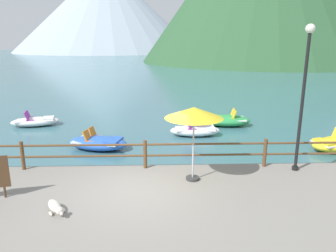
# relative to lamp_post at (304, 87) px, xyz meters

# --- Properties ---
(ground_plane) EXTENTS (200.00, 200.00, 0.00)m
(ground_plane) POSITION_rel_lamp_post_xyz_m (-4.88, 38.79, -3.12)
(ground_plane) COLOR #3D6B75
(promenade_dock) EXTENTS (28.00, 8.00, 0.40)m
(promenade_dock) POSITION_rel_lamp_post_xyz_m (-4.88, -3.41, -2.92)
(promenade_dock) COLOR gray
(promenade_dock) RESTS_ON ground
(dock_railing) EXTENTS (23.92, 0.12, 0.95)m
(dock_railing) POSITION_rel_lamp_post_xyz_m (-4.88, 0.34, -2.14)
(dock_railing) COLOR brown
(dock_railing) RESTS_ON promenade_dock
(lamp_post) EXTENTS (0.28, 0.28, 4.56)m
(lamp_post) POSITION_rel_lamp_post_xyz_m (0.00, 0.00, 0.00)
(lamp_post) COLOR black
(lamp_post) RESTS_ON promenade_dock
(beach_umbrella) EXTENTS (1.70, 1.70, 2.24)m
(beach_umbrella) POSITION_rel_lamp_post_xyz_m (-3.42, -0.64, -0.67)
(beach_umbrella) COLOR #B2B2B7
(beach_umbrella) RESTS_ON promenade_dock
(dog_resting) EXTENTS (0.64, 0.94, 0.26)m
(dog_resting) POSITION_rel_lamp_post_xyz_m (-6.99, -2.41, -2.60)
(dog_resting) COLOR beige
(dog_resting) RESTS_ON promenade_dock
(pedal_boat_1) EXTENTS (2.41, 1.16, 1.21)m
(pedal_boat_1) POSITION_rel_lamp_post_xyz_m (-2.66, 5.33, -2.73)
(pedal_boat_1) COLOR white
(pedal_boat_1) RESTS_ON ground
(pedal_boat_2) EXTENTS (2.39, 1.85, 0.87)m
(pedal_boat_2) POSITION_rel_lamp_post_xyz_m (2.93, 2.94, -2.83)
(pedal_boat_2) COLOR yellow
(pedal_boat_2) RESTS_ON ground
(pedal_boat_3) EXTENTS (2.80, 1.93, 0.87)m
(pedal_boat_3) POSITION_rel_lamp_post_xyz_m (-6.97, 3.46, -2.83)
(pedal_boat_3) COLOR blue
(pedal_boat_3) RESTS_ON ground
(pedal_boat_4) EXTENTS (2.69, 1.60, 0.90)m
(pedal_boat_4) POSITION_rel_lamp_post_xyz_m (-0.78, 7.14, -2.81)
(pedal_boat_4) COLOR green
(pedal_boat_4) RESTS_ON ground
(pedal_boat_5) EXTENTS (2.66, 1.61, 0.83)m
(pedal_boat_5) POSITION_rel_lamp_post_xyz_m (-11.03, 7.43, -2.86)
(pedal_boat_5) COLOR white
(pedal_boat_5) RESTS_ON ground
(distant_peak) EXTENTS (68.83, 68.83, 31.57)m
(distant_peak) POSITION_rel_lamp_post_xyz_m (-23.16, 119.43, 12.67)
(distant_peak) COLOR #9EADBC
(distant_peak) RESTS_ON ground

